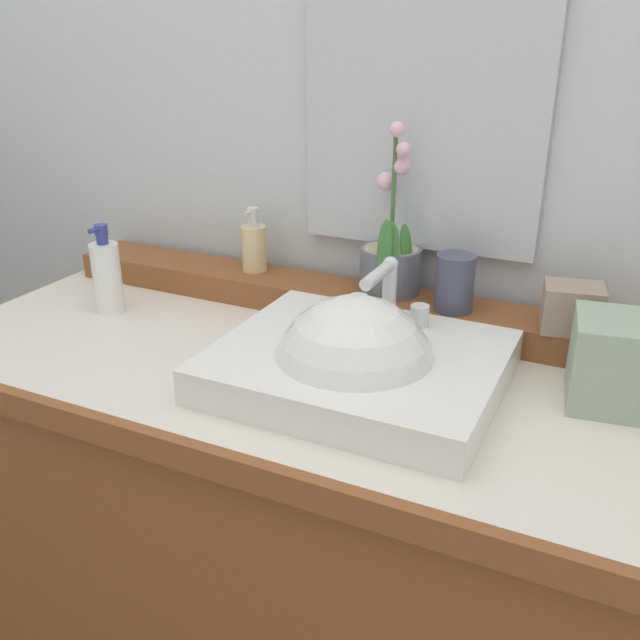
{
  "coord_description": "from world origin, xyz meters",
  "views": [
    {
      "loc": [
        0.5,
        -0.93,
        1.4
      ],
      "look_at": [
        0.05,
        -0.01,
        0.96
      ],
      "focal_mm": 38.89,
      "sensor_mm": 36.0,
      "label": 1
    }
  ],
  "objects": [
    {
      "name": "wall_back",
      "position": [
        0.0,
        0.4,
        1.22
      ],
      "size": [
        3.16,
        0.2,
        2.43
      ],
      "primitive_type": "cube",
      "color": "silver",
      "rests_on": "ground"
    },
    {
      "name": "vanity_cabinet",
      "position": [
        0.0,
        -0.0,
        0.44
      ],
      "size": [
        1.31,
        0.6,
        0.88
      ],
      "color": "brown",
      "rests_on": "ground"
    },
    {
      "name": "back_ledge",
      "position": [
        0.0,
        0.22,
        0.9
      ],
      "size": [
        1.23,
        0.12,
        0.05
      ],
      "primitive_type": "cube",
      "color": "brown",
      "rests_on": "vanity_cabinet"
    },
    {
      "name": "sink_basin",
      "position": [
        0.13,
        -0.04,
        0.9
      ],
      "size": [
        0.44,
        0.37,
        0.28
      ],
      "color": "white",
      "rests_on": "vanity_cabinet"
    },
    {
      "name": "potted_plant",
      "position": [
        0.08,
        0.24,
        0.99
      ],
      "size": [
        0.12,
        0.13,
        0.32
      ],
      "color": "slate",
      "rests_on": "back_ledge"
    },
    {
      "name": "soap_dispenser",
      "position": [
        -0.22,
        0.24,
        0.98
      ],
      "size": [
        0.05,
        0.05,
        0.13
      ],
      "color": "#DAC28A",
      "rests_on": "back_ledge"
    },
    {
      "name": "tumbler_cup",
      "position": [
        0.21,
        0.2,
        0.98
      ],
      "size": [
        0.07,
        0.07,
        0.1
      ],
      "primitive_type": "cylinder",
      "color": "#43475D",
      "rests_on": "back_ledge"
    },
    {
      "name": "trinket_box",
      "position": [
        0.41,
        0.2,
        0.97
      ],
      "size": [
        0.11,
        0.09,
        0.08
      ],
      "primitive_type": "cube",
      "rotation": [
        0.0,
        0.0,
        0.19
      ],
      "color": "gray",
      "rests_on": "back_ledge"
    },
    {
      "name": "lotion_bottle",
      "position": [
        -0.43,
        0.03,
        0.95
      ],
      "size": [
        0.05,
        0.06,
        0.18
      ],
      "color": "white",
      "rests_on": "vanity_cabinet"
    },
    {
      "name": "tissue_box",
      "position": [
        0.5,
        0.07,
        0.94
      ],
      "size": [
        0.15,
        0.15,
        0.13
      ],
      "primitive_type": "cube",
      "rotation": [
        0.0,
        0.0,
        0.14
      ],
      "color": "#91AA8F",
      "rests_on": "vanity_cabinet"
    },
    {
      "name": "mirror",
      "position": [
        0.11,
        0.29,
        1.3
      ],
      "size": [
        0.45,
        0.02,
        0.58
      ],
      "primitive_type": "cube",
      "color": "silver"
    }
  ]
}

